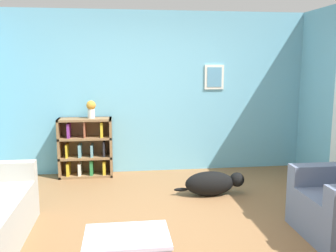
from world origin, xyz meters
The scene contains 5 objects.
ground_plane centered at (0.00, 0.00, 0.00)m, with size 14.00×14.00×0.00m, color brown.
wall_back centered at (0.00, 2.25, 1.30)m, with size 5.60×0.13×2.60m.
bookshelf centered at (-1.09, 2.04, 0.45)m, with size 0.83×0.32×0.93m.
dog centered at (0.67, 0.90, 0.17)m, with size 0.96×0.30×0.33m.
vase centered at (-0.99, 2.02, 1.08)m, with size 0.15×0.15×0.28m.
Camera 1 is at (-0.55, -3.84, 1.76)m, focal length 40.00 mm.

